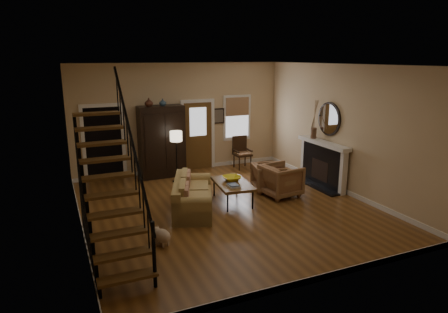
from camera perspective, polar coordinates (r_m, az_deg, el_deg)
name	(u,v)px	position (r m, az deg, el deg)	size (l,w,h in m)	color
room	(185,134)	(10.53, -5.54, 3.26)	(7.00, 7.33, 3.30)	brown
staircase	(109,170)	(7.08, -16.07, -1.82)	(0.94, 2.80, 3.20)	brown
fireplace	(324,159)	(11.24, 14.09, -0.42)	(0.33, 1.95, 2.30)	black
armoire	(162,142)	(11.85, -8.90, 2.13)	(1.30, 0.60, 2.10)	black
vase_a	(149,102)	(11.49, -10.70, 7.61)	(0.24, 0.24, 0.25)	#4C2619
vase_b	(163,102)	(11.59, -8.75, 7.65)	(0.20, 0.20, 0.21)	#334C60
sofa	(193,196)	(9.26, -4.46, -5.58)	(0.84, 1.95, 0.73)	tan
coffee_table	(233,192)	(9.79, 1.23, -5.13)	(0.77, 1.31, 0.50)	brown
bowl	(232,178)	(9.84, 1.14, -3.14)	(0.45, 0.45, 0.11)	gold
books	(233,185)	(9.39, 1.34, -4.15)	(0.24, 0.33, 0.06)	beige
armchair_left	(281,180)	(10.28, 8.13, -3.40)	(0.87, 0.90, 0.82)	brown
armchair_right	(268,177)	(10.65, 6.37, -2.99)	(0.77, 0.79, 0.72)	brown
floor_lamp	(177,157)	(11.26, -6.78, -0.07)	(0.34, 0.34, 1.47)	black
side_chair	(242,153)	(12.66, 2.65, 0.55)	(0.54, 0.54, 1.02)	#311D0F
dog	(162,237)	(7.79, -8.81, -11.28)	(0.26, 0.44, 0.32)	beige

